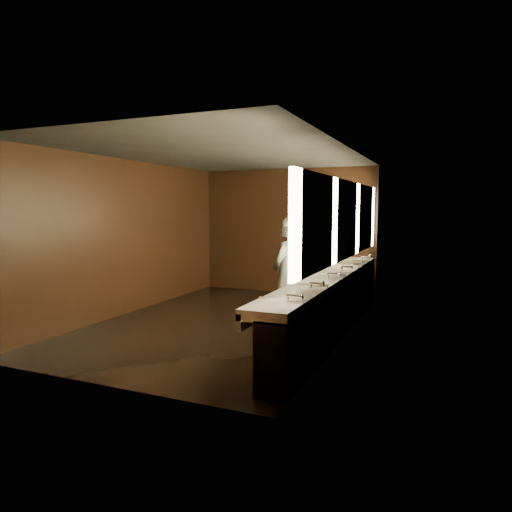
# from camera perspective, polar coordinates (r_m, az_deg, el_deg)

# --- Properties ---
(floor) EXTENTS (6.00, 6.00, 0.00)m
(floor) POSITION_cam_1_polar(r_m,az_deg,el_deg) (7.80, -3.57, -8.27)
(floor) COLOR black
(floor) RESTS_ON ground
(ceiling) EXTENTS (4.00, 6.00, 0.02)m
(ceiling) POSITION_cam_1_polar(r_m,az_deg,el_deg) (7.61, -3.71, 12.61)
(ceiling) COLOR #2D2D2B
(ceiling) RESTS_ON wall_back
(wall_back) EXTENTS (4.00, 0.02, 2.80)m
(wall_back) POSITION_cam_1_polar(r_m,az_deg,el_deg) (10.34, 3.87, 3.09)
(wall_back) COLOR black
(wall_back) RESTS_ON floor
(wall_front) EXTENTS (4.00, 0.02, 2.80)m
(wall_front) POSITION_cam_1_polar(r_m,az_deg,el_deg) (5.10, -19.00, -0.21)
(wall_front) COLOR black
(wall_front) RESTS_ON floor
(wall_left) EXTENTS (0.02, 6.00, 2.80)m
(wall_left) POSITION_cam_1_polar(r_m,az_deg,el_deg) (8.67, -15.55, 2.33)
(wall_left) COLOR black
(wall_left) RESTS_ON floor
(wall_right) EXTENTS (0.02, 6.00, 2.80)m
(wall_right) POSITION_cam_1_polar(r_m,az_deg,el_deg) (6.92, 11.33, 1.56)
(wall_right) COLOR black
(wall_right) RESTS_ON floor
(sink_counter) EXTENTS (0.55, 5.40, 1.01)m
(sink_counter) POSITION_cam_1_polar(r_m,az_deg,el_deg) (7.09, 9.53, -5.69)
(sink_counter) COLOR black
(sink_counter) RESTS_ON floor
(mirror_band) EXTENTS (0.06, 5.03, 1.15)m
(mirror_band) POSITION_cam_1_polar(r_m,az_deg,el_deg) (6.90, 11.23, 4.46)
(mirror_band) COLOR #FFF0B7
(mirror_band) RESTS_ON wall_right
(person) EXTENTS (0.53, 0.72, 1.79)m
(person) POSITION_cam_1_polar(r_m,az_deg,el_deg) (6.95, 4.02, -2.51)
(person) COLOR #87B4C9
(person) RESTS_ON floor
(trash_bin) EXTENTS (0.32, 0.32, 0.50)m
(trash_bin) POSITION_cam_1_polar(r_m,az_deg,el_deg) (6.64, 6.42, -8.61)
(trash_bin) COLOR black
(trash_bin) RESTS_ON floor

